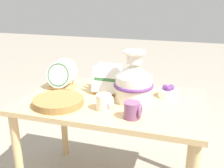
{
  "coord_description": "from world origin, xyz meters",
  "views": [
    {
      "loc": [
        0.48,
        -1.58,
        1.43
      ],
      "look_at": [
        0.0,
        0.0,
        0.86
      ],
      "focal_mm": 42.0,
      "sensor_mm": 36.0,
      "label": 1
    }
  ],
  "objects_px": {
    "mug_plum_glaze": "(133,110)",
    "dish_rack_round_plates": "(62,77)",
    "dish_rack_square_plates": "(107,83)",
    "ceramic_vase": "(134,81)",
    "wicker_charger_stack": "(58,102)",
    "fruit_bowl": "(168,92)",
    "mug_cream_glaze": "(104,102)"
  },
  "relations": [
    {
      "from": "wicker_charger_stack",
      "to": "fruit_bowl",
      "type": "bearing_deg",
      "value": 27.92
    },
    {
      "from": "dish_rack_square_plates",
      "to": "mug_cream_glaze",
      "type": "relative_size",
      "value": 1.95
    },
    {
      "from": "ceramic_vase",
      "to": "dish_rack_square_plates",
      "type": "height_order",
      "value": "ceramic_vase"
    },
    {
      "from": "mug_cream_glaze",
      "to": "fruit_bowl",
      "type": "relative_size",
      "value": 0.76
    },
    {
      "from": "mug_plum_glaze",
      "to": "dish_rack_square_plates",
      "type": "bearing_deg",
      "value": 127.13
    },
    {
      "from": "ceramic_vase",
      "to": "dish_rack_square_plates",
      "type": "relative_size",
      "value": 1.69
    },
    {
      "from": "dish_rack_round_plates",
      "to": "ceramic_vase",
      "type": "bearing_deg",
      "value": -7.24
    },
    {
      "from": "wicker_charger_stack",
      "to": "fruit_bowl",
      "type": "distance_m",
      "value": 0.75
    },
    {
      "from": "ceramic_vase",
      "to": "dish_rack_square_plates",
      "type": "distance_m",
      "value": 0.24
    },
    {
      "from": "dish_rack_square_plates",
      "to": "wicker_charger_stack",
      "type": "relative_size",
      "value": 0.62
    },
    {
      "from": "fruit_bowl",
      "to": "mug_plum_glaze",
      "type": "bearing_deg",
      "value": -111.84
    },
    {
      "from": "mug_cream_glaze",
      "to": "dish_rack_round_plates",
      "type": "bearing_deg",
      "value": 147.8
    },
    {
      "from": "ceramic_vase",
      "to": "wicker_charger_stack",
      "type": "bearing_deg",
      "value": -154.17
    },
    {
      "from": "dish_rack_round_plates",
      "to": "fruit_bowl",
      "type": "xyz_separation_m",
      "value": [
        0.78,
        0.06,
        -0.06
      ]
    },
    {
      "from": "dish_rack_square_plates",
      "to": "mug_cream_glaze",
      "type": "bearing_deg",
      "value": -75.34
    },
    {
      "from": "dish_rack_square_plates",
      "to": "mug_plum_glaze",
      "type": "xyz_separation_m",
      "value": [
        0.27,
        -0.36,
        -0.02
      ]
    },
    {
      "from": "ceramic_vase",
      "to": "mug_plum_glaze",
      "type": "height_order",
      "value": "ceramic_vase"
    },
    {
      "from": "dish_rack_round_plates",
      "to": "dish_rack_square_plates",
      "type": "distance_m",
      "value": 0.35
    },
    {
      "from": "mug_plum_glaze",
      "to": "dish_rack_round_plates",
      "type": "bearing_deg",
      "value": 151.64
    },
    {
      "from": "dish_rack_square_plates",
      "to": "mug_plum_glaze",
      "type": "height_order",
      "value": "dish_rack_square_plates"
    },
    {
      "from": "mug_cream_glaze",
      "to": "mug_plum_glaze",
      "type": "relative_size",
      "value": 1.0
    },
    {
      "from": "ceramic_vase",
      "to": "wicker_charger_stack",
      "type": "xyz_separation_m",
      "value": [
        -0.44,
        -0.22,
        -0.12
      ]
    },
    {
      "from": "dish_rack_square_plates",
      "to": "mug_cream_glaze",
      "type": "distance_m",
      "value": 0.3
    },
    {
      "from": "dish_rack_round_plates",
      "to": "wicker_charger_stack",
      "type": "xyz_separation_m",
      "value": [
        0.12,
        -0.29,
        -0.07
      ]
    },
    {
      "from": "ceramic_vase",
      "to": "wicker_charger_stack",
      "type": "distance_m",
      "value": 0.51
    },
    {
      "from": "mug_cream_glaze",
      "to": "wicker_charger_stack",
      "type": "bearing_deg",
      "value": -176.69
    },
    {
      "from": "dish_rack_square_plates",
      "to": "wicker_charger_stack",
      "type": "bearing_deg",
      "value": -126.68
    },
    {
      "from": "dish_rack_round_plates",
      "to": "dish_rack_square_plates",
      "type": "relative_size",
      "value": 1.08
    },
    {
      "from": "ceramic_vase",
      "to": "fruit_bowl",
      "type": "bearing_deg",
      "value": 31.96
    },
    {
      "from": "dish_rack_round_plates",
      "to": "mug_plum_glaze",
      "type": "distance_m",
      "value": 0.71
    },
    {
      "from": "dish_rack_round_plates",
      "to": "fruit_bowl",
      "type": "distance_m",
      "value": 0.79
    },
    {
      "from": "dish_rack_round_plates",
      "to": "mug_plum_glaze",
      "type": "height_order",
      "value": "dish_rack_round_plates"
    }
  ]
}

